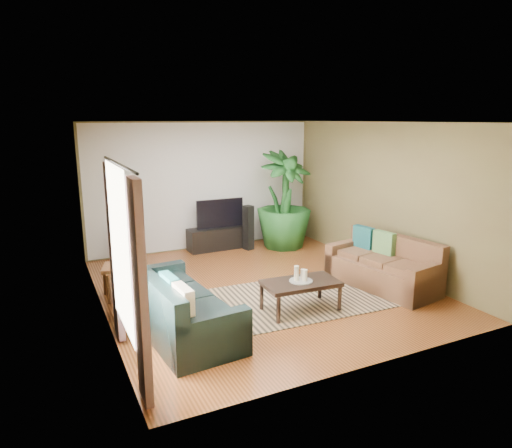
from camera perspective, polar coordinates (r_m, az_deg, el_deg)
floor at (r=7.68m, az=0.65°, el=-7.96°), size 5.50×5.50×0.00m
ceiling at (r=7.17m, az=0.71°, el=12.62°), size 5.50×5.50×0.00m
wall_back at (r=9.81m, az=-6.50°, el=4.74°), size 5.00×0.00×5.00m
wall_front at (r=5.06m, az=14.67°, el=-3.48°), size 5.00×0.00×5.00m
wall_left at (r=6.61m, az=-19.12°, el=0.06°), size 0.00×5.50×5.50m
wall_right at (r=8.70m, az=15.63°, el=3.27°), size 0.00×5.50×5.50m
backwall_panel at (r=9.80m, az=-6.48°, el=4.73°), size 4.90×0.00×4.90m
window_pane at (r=5.06m, az=-16.71°, el=-3.03°), size 0.00×1.80×1.80m
curtain_near at (r=4.44m, az=-14.27°, el=-8.53°), size 0.08×0.35×2.20m
curtain_far at (r=5.85m, az=-17.27°, el=-3.47°), size 0.08×0.35×2.20m
curtain_rod at (r=4.90m, az=-16.82°, el=7.19°), size 0.03×1.90×0.03m
sofa_left at (r=6.18m, az=-9.59°, el=-9.27°), size 1.15×2.30×0.85m
sofa_right at (r=7.87m, az=15.49°, el=-4.65°), size 1.14×1.97×0.85m
area_rug at (r=7.29m, az=5.30°, el=-9.16°), size 2.63×1.92×0.01m
coffee_table at (r=6.78m, az=5.59°, el=-8.93°), size 1.13×0.67×0.45m
candle_tray at (r=6.70m, az=5.64°, el=-7.08°), size 0.34×0.34×0.01m
candle_tall at (r=6.65m, az=5.08°, el=-6.14°), size 0.07×0.07×0.22m
candle_mid at (r=6.65m, az=6.13°, el=-6.39°), size 0.07×0.07×0.17m
candle_short at (r=6.75m, az=5.90°, el=-6.22°), size 0.07×0.07×0.14m
tv_stand at (r=9.89m, az=-4.47°, el=-1.74°), size 1.43×0.47×0.47m
television at (r=9.77m, az=-4.52°, el=1.35°), size 1.04×0.06×0.61m
speaker_left at (r=9.21m, az=-14.61°, el=-1.77°), size 0.20×0.22×0.93m
speaker_right at (r=9.74m, az=-0.97°, el=-0.46°), size 0.22×0.23×0.96m
potted_plant at (r=9.83m, az=3.50°, el=3.02°), size 1.43×1.43×2.09m
plant_pot at (r=10.03m, az=3.43°, el=-2.02°), size 0.39×0.39×0.30m
pedestal at (r=8.89m, az=-15.53°, el=-4.34°), size 0.39×0.39×0.34m
vase at (r=8.80m, az=-15.66°, el=-2.33°), size 0.31×0.31×0.43m
side_table at (r=7.53m, az=-16.60°, el=-6.86°), size 0.60×0.60×0.52m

